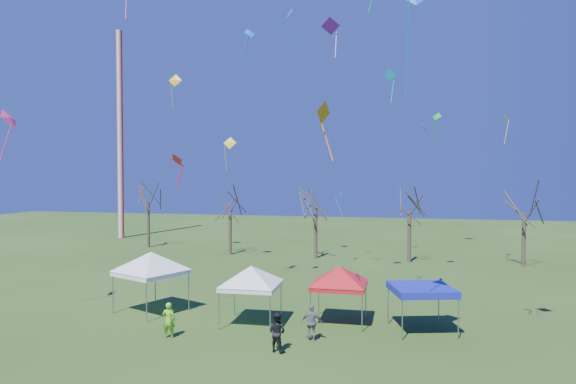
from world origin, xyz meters
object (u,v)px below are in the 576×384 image
object	(u,v)px
tree_3	(410,193)
person_dark	(277,332)
tent_red	(339,270)
radio_mast	(120,135)
tent_blue	(422,290)
tent_white_west	(151,256)
person_grey	(312,323)
tree_0	(148,186)
tree_1	(230,194)
tree_2	(316,190)
tree_4	(524,194)
tent_white_mid	(251,270)
person_green	(169,320)

from	to	relation	value
tree_3	person_dark	size ratio (longest dim) A/B	4.59
tent_red	radio_mast	bearing A→B (deg)	135.59
tent_red	tent_blue	xyz separation A→B (m)	(4.13, -0.51, -0.71)
tent_white_west	tent_blue	world-z (taller)	tent_white_west
person_grey	radio_mast	bearing A→B (deg)	-49.82
tree_0	tree_1	xyz separation A→B (m)	(10.08, -2.73, -0.70)
tree_2	person_grey	distance (m)	24.16
tent_blue	tree_0	bearing A→B (deg)	139.16
tree_4	tent_white_west	xyz separation A→B (m)	(-23.59, -19.92, -2.90)
tree_2	tree_3	size ratio (longest dim) A/B	1.03
tent_white_mid	person_grey	bearing A→B (deg)	-29.09
person_dark	tent_red	bearing A→B (deg)	-93.18
tree_2	person_grey	xyz separation A→B (m)	(3.82, -23.23, -5.44)
radio_mast	tree_1	size ratio (longest dim) A/B	3.31
tent_white_west	tent_blue	bearing A→B (deg)	-1.18
tree_0	person_dark	world-z (taller)	tree_0
tree_2	tent_red	xyz separation A→B (m)	(4.70, -20.09, -3.51)
tree_4	tent_blue	bearing A→B (deg)	-113.74
tree_3	tent_blue	bearing A→B (deg)	-88.79
tree_0	tent_white_west	xyz separation A→B (m)	(12.61, -23.30, -3.33)
tree_0	tree_3	size ratio (longest dim) A/B	1.07
tent_white_mid	tent_blue	distance (m)	8.60
tree_4	person_grey	distance (m)	27.25
person_grey	tree_2	bearing A→B (deg)	-82.36
tent_white_mid	tree_0	bearing A→B (deg)	127.71
tent_blue	person_green	world-z (taller)	tent_blue
radio_mast	tent_red	bearing A→B (deg)	-44.41
person_grey	tree_3	bearing A→B (deg)	-103.01
tent_white_west	person_grey	bearing A→B (deg)	-16.83
tree_2	tent_red	distance (m)	20.93
tent_blue	person_grey	xyz separation A→B (m)	(-5.01, -2.63, -1.21)
tent_blue	person_grey	world-z (taller)	tent_blue
radio_mast	tree_3	bearing A→B (deg)	-16.31
tent_blue	person_dark	world-z (taller)	tent_blue
tent_blue	tree_2	bearing A→B (deg)	113.20
radio_mast	tree_0	xyz separation A→B (m)	(7.15, -6.62, -6.01)
person_green	tree_1	bearing A→B (deg)	-86.93
tree_4	tree_1	bearing A→B (deg)	178.58
tree_3	person_green	size ratio (longest dim) A/B	4.71
tree_1	tree_2	distance (m)	8.42
person_green	tree_2	bearing A→B (deg)	-106.37
tree_4	tent_white_mid	distance (m)	27.40
tree_3	tree_4	size ratio (longest dim) A/B	1.00
person_green	tree_0	bearing A→B (deg)	-69.84
radio_mast	tent_blue	size ratio (longest dim) A/B	7.10
tree_2	tree_3	distance (m)	8.41
tree_2	person_dark	bearing A→B (deg)	-84.07
tent_white_mid	person_green	distance (m)	4.78
tree_4	person_dark	distance (m)	29.35
tree_1	tent_white_west	size ratio (longest dim) A/B	1.83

